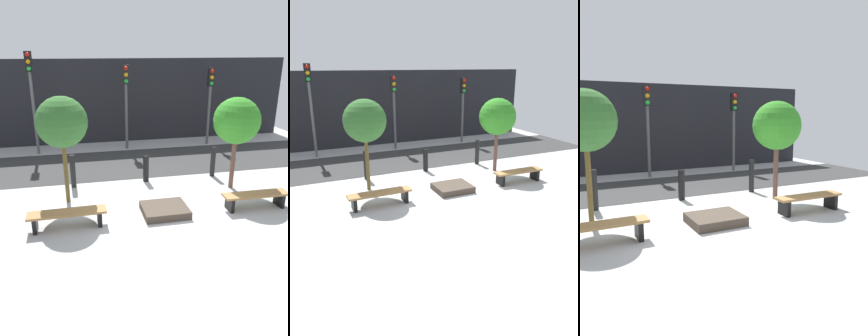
# 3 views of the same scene
# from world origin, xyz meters

# --- Properties ---
(ground_plane) EXTENTS (18.00, 18.00, 0.00)m
(ground_plane) POSITION_xyz_m (0.00, 0.00, 0.00)
(ground_plane) COLOR #ADADAD
(road_strip) EXTENTS (18.00, 3.38, 0.01)m
(road_strip) POSITION_xyz_m (0.00, 4.29, 0.01)
(road_strip) COLOR #353535
(road_strip) RESTS_ON ground
(building_facade) EXTENTS (16.20, 0.50, 3.80)m
(building_facade) POSITION_xyz_m (0.00, 7.80, 1.90)
(building_facade) COLOR black
(building_facade) RESTS_ON ground
(bench_left) EXTENTS (1.93, 0.46, 0.44)m
(bench_left) POSITION_xyz_m (-2.55, -0.21, 0.32)
(bench_left) COLOR black
(bench_left) RESTS_ON ground
(bench_right) EXTENTS (1.86, 0.45, 0.44)m
(bench_right) POSITION_xyz_m (2.55, -0.21, 0.32)
(bench_right) COLOR black
(bench_right) RESTS_ON ground
(planter_bed) EXTENTS (1.21, 1.01, 0.21)m
(planter_bed) POSITION_xyz_m (0.00, -0.01, 0.10)
(planter_bed) COLOR #463B30
(planter_bed) RESTS_ON ground
(tree_behind_left_bench) EXTENTS (1.39, 1.39, 3.04)m
(tree_behind_left_bench) POSITION_xyz_m (-2.55, 1.27, 2.33)
(tree_behind_left_bench) COLOR brown
(tree_behind_left_bench) RESTS_ON ground
(tree_behind_right_bench) EXTENTS (1.40, 1.40, 2.87)m
(tree_behind_right_bench) POSITION_xyz_m (2.55, 1.27, 2.15)
(tree_behind_right_bench) COLOR brown
(tree_behind_right_bench) RESTS_ON ground
(bollard_far_left) EXTENTS (0.17, 0.17, 1.07)m
(bollard_far_left) POSITION_xyz_m (-2.37, 2.35, 0.54)
(bollard_far_left) COLOR black
(bollard_far_left) RESTS_ON ground
(bollard_left) EXTENTS (0.19, 0.19, 0.89)m
(bollard_left) POSITION_xyz_m (0.00, 2.35, 0.45)
(bollard_left) COLOR black
(bollard_left) RESTS_ON ground
(bollard_center) EXTENTS (0.17, 0.17, 1.05)m
(bollard_center) POSITION_xyz_m (2.37, 2.35, 0.52)
(bollard_center) COLOR black
(bollard_center) RESTS_ON ground
(traffic_light_mid_west) EXTENTS (0.28, 0.27, 3.58)m
(traffic_light_mid_west) POSITION_xyz_m (0.00, 6.27, 2.48)
(traffic_light_mid_west) COLOR #4F4F4F
(traffic_light_mid_west) RESTS_ON ground
(traffic_light_mid_east) EXTENTS (0.28, 0.27, 3.41)m
(traffic_light_mid_east) POSITION_xyz_m (3.79, 6.27, 2.37)
(traffic_light_mid_east) COLOR #525252
(traffic_light_mid_east) RESTS_ON ground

